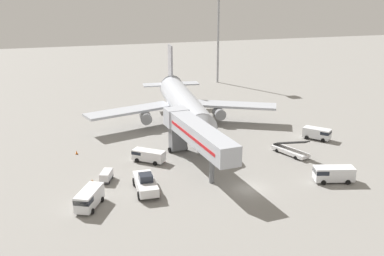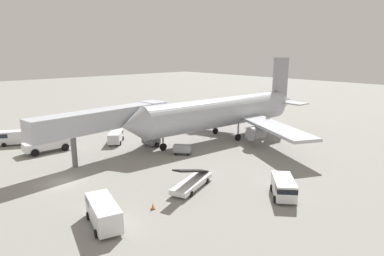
{
  "view_description": "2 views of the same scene",
  "coord_description": "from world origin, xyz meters",
  "px_view_note": "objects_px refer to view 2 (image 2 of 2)",
  "views": [
    {
      "loc": [
        -22.63,
        -50.88,
        26.25
      ],
      "look_at": [
        -1.95,
        20.27,
        2.44
      ],
      "focal_mm": 42.83,
      "sensor_mm": 36.0,
      "label": 1
    },
    {
      "loc": [
        36.5,
        -12.94,
        14.67
      ],
      "look_at": [
        -0.25,
        20.44,
        3.16
      ],
      "focal_mm": 31.14,
      "sensor_mm": 36.0,
      "label": 2
    }
  ],
  "objects_px": {
    "jet_bridge": "(112,120)",
    "service_van_near_center": "(284,187)",
    "ground_crew_worker_foreground": "(45,135)",
    "baggage_cart_far_right": "(67,136)",
    "belt_loader_truck": "(192,182)",
    "service_van_mid_right": "(14,137)",
    "safety_cone_bravo": "(118,125)",
    "airplane_at_gate": "(224,112)",
    "service_van_near_right": "(116,136)",
    "safety_cone_alpha": "(153,206)",
    "service_van_mid_left": "(103,211)",
    "pushback_tug": "(47,144)",
    "baggage_cart_mid_center": "(182,149)"
  },
  "relations": [
    {
      "from": "service_van_mid_right",
      "to": "service_van_near_center",
      "type": "bearing_deg",
      "value": 20.15
    },
    {
      "from": "service_van_mid_left",
      "to": "baggage_cart_mid_center",
      "type": "height_order",
      "value": "service_van_mid_left"
    },
    {
      "from": "baggage_cart_far_right",
      "to": "jet_bridge",
      "type": "bearing_deg",
      "value": 5.89
    },
    {
      "from": "ground_crew_worker_foreground",
      "to": "baggage_cart_far_right",
      "type": "bearing_deg",
      "value": 53.61
    },
    {
      "from": "service_van_mid_right",
      "to": "baggage_cart_mid_center",
      "type": "xyz_separation_m",
      "value": [
        21.93,
        16.52,
        -0.51
      ]
    },
    {
      "from": "pushback_tug",
      "to": "safety_cone_bravo",
      "type": "bearing_deg",
      "value": 115.94
    },
    {
      "from": "service_van_mid_left",
      "to": "safety_cone_alpha",
      "type": "bearing_deg",
      "value": 83.25
    },
    {
      "from": "ground_crew_worker_foreground",
      "to": "jet_bridge",
      "type": "bearing_deg",
      "value": 15.45
    },
    {
      "from": "jet_bridge",
      "to": "service_van_near_center",
      "type": "relative_size",
      "value": 4.43
    },
    {
      "from": "pushback_tug",
      "to": "ground_crew_worker_foreground",
      "type": "distance_m",
      "value": 6.95
    },
    {
      "from": "service_van_near_right",
      "to": "baggage_cart_far_right",
      "type": "distance_m",
      "value": 8.68
    },
    {
      "from": "ground_crew_worker_foreground",
      "to": "service_van_mid_right",
      "type": "bearing_deg",
      "value": -99.63
    },
    {
      "from": "jet_bridge",
      "to": "service_van_near_center",
      "type": "bearing_deg",
      "value": 14.0
    },
    {
      "from": "pushback_tug",
      "to": "safety_cone_bravo",
      "type": "height_order",
      "value": "pushback_tug"
    },
    {
      "from": "airplane_at_gate",
      "to": "belt_loader_truck",
      "type": "relative_size",
      "value": 5.6
    },
    {
      "from": "airplane_at_gate",
      "to": "pushback_tug",
      "type": "distance_m",
      "value": 28.56
    },
    {
      "from": "pushback_tug",
      "to": "baggage_cart_mid_center",
      "type": "distance_m",
      "value": 20.19
    },
    {
      "from": "service_van_near_right",
      "to": "safety_cone_alpha",
      "type": "relative_size",
      "value": 8.36
    },
    {
      "from": "baggage_cart_mid_center",
      "to": "ground_crew_worker_foreground",
      "type": "distance_m",
      "value": 24.35
    },
    {
      "from": "jet_bridge",
      "to": "service_van_near_right",
      "type": "xyz_separation_m",
      "value": [
        -6.27,
        3.99,
        -4.2
      ]
    },
    {
      "from": "baggage_cart_mid_center",
      "to": "safety_cone_alpha",
      "type": "relative_size",
      "value": 4.54
    },
    {
      "from": "service_van_mid_right",
      "to": "safety_cone_alpha",
      "type": "xyz_separation_m",
      "value": [
        33.14,
        3.22,
        -0.99
      ]
    },
    {
      "from": "service_van_near_right",
      "to": "service_van_mid_left",
      "type": "relative_size",
      "value": 0.88
    },
    {
      "from": "airplane_at_gate",
      "to": "jet_bridge",
      "type": "distance_m",
      "value": 19.8
    },
    {
      "from": "jet_bridge",
      "to": "service_van_near_center",
      "type": "xyz_separation_m",
      "value": [
        24.04,
        5.99,
        -4.14
      ]
    },
    {
      "from": "airplane_at_gate",
      "to": "jet_bridge",
      "type": "bearing_deg",
      "value": -100.21
    },
    {
      "from": "jet_bridge",
      "to": "baggage_cart_mid_center",
      "type": "height_order",
      "value": "jet_bridge"
    },
    {
      "from": "jet_bridge",
      "to": "ground_crew_worker_foreground",
      "type": "distance_m",
      "value": 16.37
    },
    {
      "from": "service_van_near_center",
      "to": "safety_cone_bravo",
      "type": "height_order",
      "value": "service_van_near_center"
    },
    {
      "from": "service_van_mid_left",
      "to": "baggage_cart_far_right",
      "type": "xyz_separation_m",
      "value": [
        -29.71,
        8.92,
        -0.44
      ]
    },
    {
      "from": "service_van_mid_right",
      "to": "jet_bridge",
      "type": "bearing_deg",
      "value": 28.54
    },
    {
      "from": "safety_cone_alpha",
      "to": "service_van_mid_right",
      "type": "bearing_deg",
      "value": -174.45
    },
    {
      "from": "service_van_near_center",
      "to": "ground_crew_worker_foreground",
      "type": "bearing_deg",
      "value": -165.44
    },
    {
      "from": "pushback_tug",
      "to": "safety_cone_bravo",
      "type": "xyz_separation_m",
      "value": [
        -8.02,
        16.5,
        -0.9
      ]
    },
    {
      "from": "service_van_mid_left",
      "to": "baggage_cart_mid_center",
      "type": "distance_m",
      "value": 21.01
    },
    {
      "from": "belt_loader_truck",
      "to": "service_van_near_right",
      "type": "bearing_deg",
      "value": 171.41
    },
    {
      "from": "baggage_cart_far_right",
      "to": "airplane_at_gate",
      "type": "bearing_deg",
      "value": 51.42
    },
    {
      "from": "service_van_mid_right",
      "to": "baggage_cart_mid_center",
      "type": "bearing_deg",
      "value": 36.99
    },
    {
      "from": "safety_cone_bravo",
      "to": "baggage_cart_mid_center",
      "type": "bearing_deg",
      "value": -6.26
    },
    {
      "from": "jet_bridge",
      "to": "pushback_tug",
      "type": "distance_m",
      "value": 11.32
    },
    {
      "from": "airplane_at_gate",
      "to": "baggage_cart_far_right",
      "type": "xyz_separation_m",
      "value": [
        -16.62,
        -20.83,
        -3.74
      ]
    },
    {
      "from": "belt_loader_truck",
      "to": "service_van_mid_right",
      "type": "relative_size",
      "value": 1.27
    },
    {
      "from": "safety_cone_alpha",
      "to": "service_van_near_right",
      "type": "bearing_deg",
      "value": 158.04
    },
    {
      "from": "service_van_near_center",
      "to": "ground_crew_worker_foreground",
      "type": "xyz_separation_m",
      "value": [
        -39.24,
        -10.19,
        -0.23
      ]
    },
    {
      "from": "service_van_mid_right",
      "to": "service_van_mid_left",
      "type": "xyz_separation_m",
      "value": [
        32.57,
        -1.59,
        -0.05
      ]
    },
    {
      "from": "service_van_near_right",
      "to": "baggage_cart_mid_center",
      "type": "height_order",
      "value": "service_van_near_right"
    },
    {
      "from": "service_van_near_center",
      "to": "service_van_mid_left",
      "type": "distance_m",
      "value": 17.88
    },
    {
      "from": "baggage_cart_far_right",
      "to": "ground_crew_worker_foreground",
      "type": "xyz_separation_m",
      "value": [
        -2.1,
        -2.85,
        0.11
      ]
    },
    {
      "from": "service_van_near_center",
      "to": "ground_crew_worker_foreground",
      "type": "distance_m",
      "value": 40.54
    },
    {
      "from": "jet_bridge",
      "to": "service_van_near_right",
      "type": "height_order",
      "value": "jet_bridge"
    }
  ]
}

